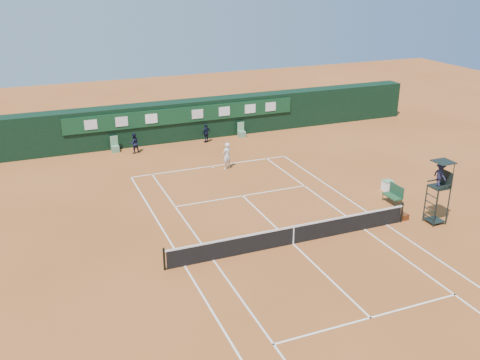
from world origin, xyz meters
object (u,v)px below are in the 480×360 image
umpire_chair (440,179)px  player_bench (394,194)px  cooler (388,186)px  tennis_net (293,235)px  player (227,156)px

umpire_chair → player_bench: umpire_chair is taller
umpire_chair → cooler: size_ratio=5.30×
tennis_net → cooler: tennis_net is taller
cooler → player: (-7.58, 7.26, 0.58)m
cooler → umpire_chair: bearing=-95.3°
umpire_chair → player_bench: size_ratio=2.85×
tennis_net → player: (0.80, 11.10, 0.39)m
tennis_net → player_bench: bearing=16.0°
player_bench → player: player is taller
player_bench → player: 11.20m
umpire_chair → player_bench: bearing=98.0°
player_bench → cooler: (0.82, 1.67, -0.27)m
tennis_net → player_bench: same height
tennis_net → cooler: (8.38, 3.84, -0.18)m
tennis_net → player_bench: size_ratio=10.75×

